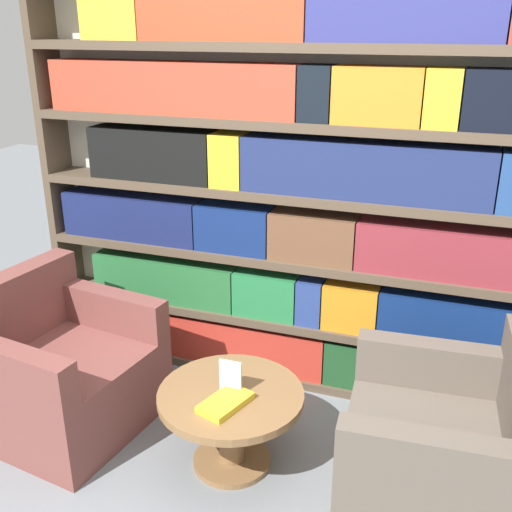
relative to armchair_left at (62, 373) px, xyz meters
name	(u,v)px	position (x,y,z in m)	size (l,w,h in m)	color
bookshelf	(314,195)	(1.16, 0.88, 0.89)	(3.40, 0.30, 2.37)	silver
armchair_left	(62,373)	(0.00, 0.00, 0.00)	(0.91, 0.94, 0.84)	brown
armchair_right	(443,456)	(2.01, 0.00, 0.00)	(0.85, 0.88, 0.84)	brown
coffee_table	(231,413)	(1.00, -0.02, 0.00)	(0.72, 0.72, 0.42)	brown
table_sign	(230,379)	(1.00, -0.02, 0.19)	(0.11, 0.06, 0.17)	black
stray_book	(225,403)	(1.02, -0.13, 0.14)	(0.22, 0.29, 0.03)	gold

